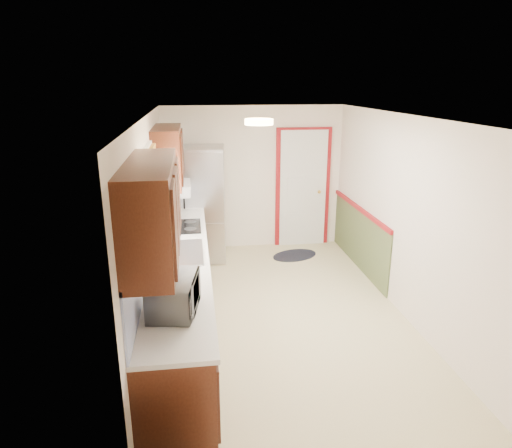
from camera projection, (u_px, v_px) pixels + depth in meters
name	position (u px, v px, depth m)	size (l,w,h in m)	color
room_shell	(282.00, 221.00, 5.33)	(3.20, 5.20, 2.52)	beige
kitchen_run	(176.00, 267.00, 5.01)	(0.63, 4.00, 2.20)	#3D190D
back_wall_trim	(314.00, 198.00, 7.64)	(1.12, 2.30, 2.08)	maroon
ceiling_fixture	(259.00, 122.00, 4.76)	(0.30, 0.30, 0.06)	#FFD88C
microwave	(174.00, 291.00, 3.72)	(0.54, 0.30, 0.37)	white
refrigerator	(201.00, 204.00, 7.24)	(0.81, 0.79, 1.81)	#B7B7BC
rug	(295.00, 255.00, 7.56)	(0.78, 0.50, 0.01)	black
cooktop	(181.00, 227.00, 5.96)	(0.51, 0.61, 0.02)	black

